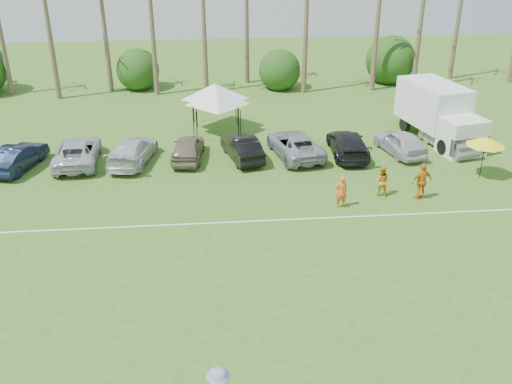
{
  "coord_description": "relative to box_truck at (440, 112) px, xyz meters",
  "views": [
    {
      "loc": [
        -0.46,
        -10.29,
        13.43
      ],
      "look_at": [
        1.8,
        13.96,
        1.6
      ],
      "focal_mm": 40.0,
      "sensor_mm": 36.0,
      "label": 1
    }
  ],
  "objects": [
    {
      "name": "field_lines",
      "position": [
        -14.77,
        -16.07,
        -1.91
      ],
      "size": [
        80.0,
        12.1,
        0.01
      ],
      "color": "white",
      "rests_on": "ground"
    },
    {
      "name": "bush_tree_1",
      "position": [
        -20.77,
        14.93,
        -0.12
      ],
      "size": [
        4.0,
        4.0,
        4.0
      ],
      "color": "brown",
      "rests_on": "ground"
    },
    {
      "name": "bush_tree_2",
      "position": [
        -8.77,
        14.93,
        -0.12
      ],
      "size": [
        4.0,
        4.0,
        4.0
      ],
      "color": "brown",
      "rests_on": "ground"
    },
    {
      "name": "bush_tree_3",
      "position": [
        1.23,
        14.93,
        -0.12
      ],
      "size": [
        4.0,
        4.0,
        4.0
      ],
      "color": "brown",
      "rests_on": "ground"
    },
    {
      "name": "sideline_player_a",
      "position": [
        -8.52,
        -8.96,
        -1.06
      ],
      "size": [
        0.64,
        0.44,
        1.71
      ],
      "primitive_type": "imported",
      "rotation": [
        0.0,
        0.0,
        3.19
      ],
      "color": "orange",
      "rests_on": "ground"
    },
    {
      "name": "sideline_player_b",
      "position": [
        -6.08,
        -7.79,
        -1.09
      ],
      "size": [
        0.95,
        0.84,
        1.65
      ],
      "primitive_type": "imported",
      "rotation": [
        0.0,
        0.0,
        2.84
      ],
      "color": "orange",
      "rests_on": "ground"
    },
    {
      "name": "sideline_player_c",
      "position": [
        -4.13,
        -8.4,
        -0.92
      ],
      "size": [
        1.24,
        0.72,
        1.99
      ],
      "primitive_type": "imported",
      "rotation": [
        0.0,
        0.0,
        3.36
      ],
      "color": "orange",
      "rests_on": "ground"
    },
    {
      "name": "box_truck",
      "position": [
        0.0,
        0.0,
        0.0
      ],
      "size": [
        4.02,
        7.35,
        3.59
      ],
      "rotation": [
        0.0,
        0.0,
        0.21
      ],
      "color": "white",
      "rests_on": "ground"
    },
    {
      "name": "canopy_tent_left",
      "position": [
        -14.37,
        2.59,
        1.14
      ],
      "size": [
        4.41,
        4.41,
        3.57
      ],
      "color": "black",
      "rests_on": "ground"
    },
    {
      "name": "canopy_tent_right",
      "position": [
        -14.52,
        3.54,
        1.29
      ],
      "size": [
        4.63,
        4.63,
        3.75
      ],
      "color": "black",
      "rests_on": "ground"
    },
    {
      "name": "market_umbrella",
      "position": [
        0.23,
        -6.04,
        0.25
      ],
      "size": [
        2.17,
        2.17,
        2.42
      ],
      "color": "black",
      "rests_on": "ground"
    },
    {
      "name": "parked_car_1",
      "position": [
        -26.22,
        -2.35,
        -1.18
      ],
      "size": [
        2.67,
        4.74,
        1.48
      ],
      "primitive_type": "imported",
      "rotation": [
        0.0,
        0.0,
        2.88
      ],
      "color": "#101932",
      "rests_on": "ground"
    },
    {
      "name": "parked_car_2",
      "position": [
        -22.94,
        -1.87,
        -1.18
      ],
      "size": [
        2.77,
        5.46,
        1.48
      ],
      "primitive_type": "imported",
      "rotation": [
        0.0,
        0.0,
        3.2
      ],
      "color": "#B8BAC1",
      "rests_on": "ground"
    },
    {
      "name": "parked_car_3",
      "position": [
        -19.65,
        -2.01,
        -1.18
      ],
      "size": [
        3.02,
        5.4,
        1.48
      ],
      "primitive_type": "imported",
      "rotation": [
        0.0,
        0.0,
        2.95
      ],
      "color": "silver",
      "rests_on": "ground"
    },
    {
      "name": "parked_car_4",
      "position": [
        -16.37,
        -1.87,
        -1.18
      ],
      "size": [
        2.19,
        4.5,
        1.48
      ],
      "primitive_type": "imported",
      "rotation": [
        0.0,
        0.0,
        3.04
      ],
      "color": "#7C715C",
      "rests_on": "ground"
    },
    {
      "name": "parked_car_5",
      "position": [
        -13.08,
        -2.05,
        -1.18
      ],
      "size": [
        2.57,
        4.73,
        1.48
      ],
      "primitive_type": "imported",
      "rotation": [
        0.0,
        0.0,
        3.38
      ],
      "color": "black",
      "rests_on": "ground"
    },
    {
      "name": "parked_car_6",
      "position": [
        -9.79,
        -1.9,
        -1.18
      ],
      "size": [
        3.4,
        5.68,
        1.48
      ],
      "primitive_type": "imported",
      "rotation": [
        0.0,
        0.0,
        3.33
      ],
      "color": "#959AA3",
      "rests_on": "ground"
    },
    {
      "name": "parked_car_7",
      "position": [
        -6.51,
        -2.06,
        -1.18
      ],
      "size": [
        2.31,
        5.18,
        1.48
      ],
      "primitive_type": "imported",
      "rotation": [
        0.0,
        0.0,
        3.09
      ],
      "color": "black",
      "rests_on": "ground"
    },
    {
      "name": "parked_car_8",
      "position": [
        -3.22,
        -2.11,
        -1.18
      ],
      "size": [
        2.59,
        4.6,
        1.48
      ],
      "primitive_type": "imported",
      "rotation": [
        0.0,
        0.0,
        3.35
      ],
      "color": "silver",
      "rests_on": "ground"
    },
    {
      "name": "parked_car_9",
      "position": [
        0.06,
        -1.76,
        -1.18
      ],
      "size": [
        2.5,
        4.72,
        1.48
      ],
      "primitive_type": "imported",
      "rotation": [
        0.0,
        0.0,
        3.36
      ],
      "color": "gray",
      "rests_on": "ground"
    }
  ]
}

